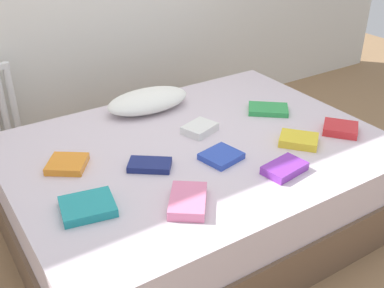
# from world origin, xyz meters

# --- Properties ---
(ground_plane) EXTENTS (8.00, 8.00, 0.00)m
(ground_plane) POSITION_xyz_m (0.00, 0.00, 0.00)
(ground_plane) COLOR #93704C
(bed) EXTENTS (2.00, 1.50, 0.50)m
(bed) POSITION_xyz_m (0.00, 0.00, 0.25)
(bed) COLOR brown
(bed) RESTS_ON ground
(pillow) EXTENTS (0.53, 0.29, 0.12)m
(pillow) POSITION_xyz_m (-0.01, 0.54, 0.56)
(pillow) COLOR white
(pillow) RESTS_ON bed
(textbook_pink) EXTENTS (0.27, 0.28, 0.05)m
(textbook_pink) POSITION_xyz_m (-0.33, -0.43, 0.52)
(textbook_pink) COLOR pink
(textbook_pink) RESTS_ON bed
(textbook_navy) EXTENTS (0.24, 0.22, 0.03)m
(textbook_navy) POSITION_xyz_m (-0.32, -0.07, 0.52)
(textbook_navy) COLOR navy
(textbook_navy) RESTS_ON bed
(textbook_orange) EXTENTS (0.25, 0.25, 0.04)m
(textbook_orange) POSITION_xyz_m (-0.66, 0.16, 0.52)
(textbook_orange) COLOR orange
(textbook_orange) RESTS_ON bed
(textbook_green) EXTENTS (0.29, 0.28, 0.03)m
(textbook_green) POSITION_xyz_m (0.59, 0.11, 0.52)
(textbook_green) COLOR green
(textbook_green) RESTS_ON bed
(textbook_yellow) EXTENTS (0.25, 0.25, 0.04)m
(textbook_yellow) POSITION_xyz_m (0.47, -0.28, 0.52)
(textbook_yellow) COLOR yellow
(textbook_yellow) RESTS_ON bed
(textbook_purple) EXTENTS (0.23, 0.16, 0.04)m
(textbook_purple) POSITION_xyz_m (0.21, -0.46, 0.52)
(textbook_purple) COLOR purple
(textbook_purple) RESTS_ON bed
(textbook_teal) EXTENTS (0.26, 0.23, 0.04)m
(textbook_teal) POSITION_xyz_m (-0.71, -0.23, 0.52)
(textbook_teal) COLOR teal
(textbook_teal) RESTS_ON bed
(textbook_blue) EXTENTS (0.21, 0.20, 0.03)m
(textbook_blue) POSITION_xyz_m (0.02, -0.19, 0.52)
(textbook_blue) COLOR #2847B7
(textbook_blue) RESTS_ON bed
(textbook_white) EXTENTS (0.21, 0.19, 0.04)m
(textbook_white) POSITION_xyz_m (0.09, 0.11, 0.52)
(textbook_white) COLOR white
(textbook_white) RESTS_ON bed
(textbook_red) EXTENTS (0.24, 0.25, 0.04)m
(textbook_red) POSITION_xyz_m (0.76, -0.32, 0.52)
(textbook_red) COLOR red
(textbook_red) RESTS_ON bed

